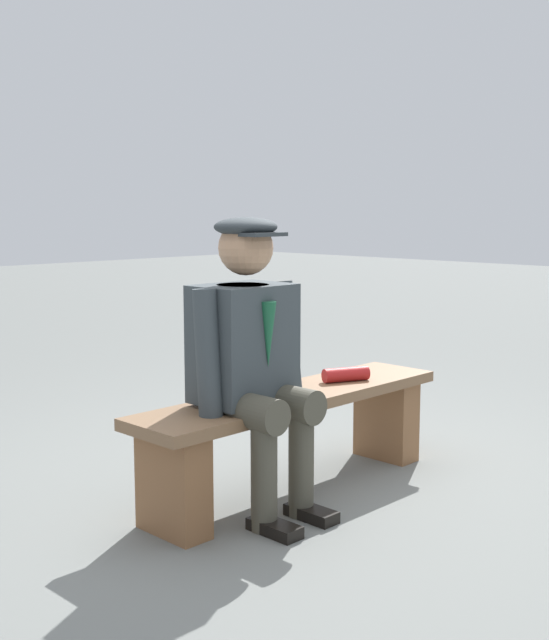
# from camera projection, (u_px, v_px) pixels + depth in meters

# --- Properties ---
(ground_plane) EXTENTS (30.00, 30.00, 0.00)m
(ground_plane) POSITION_uv_depth(u_px,v_px,m) (294.00, 490.00, 3.84)
(ground_plane) COLOR slate
(bench) EXTENTS (1.72, 0.38, 0.47)m
(bench) POSITION_uv_depth(u_px,v_px,m) (294.00, 424.00, 3.80)
(bench) COLOR brown
(bench) RESTS_ON ground
(seated_man) EXTENTS (0.59, 0.57, 1.28)m
(seated_man) POSITION_uv_depth(u_px,v_px,m) (252.00, 350.00, 3.48)
(seated_man) COLOR #384145
(seated_man) RESTS_ON ground
(rolled_magazine) EXTENTS (0.24, 0.16, 0.07)m
(rolled_magazine) POSITION_uv_depth(u_px,v_px,m) (346.00, 374.00, 4.00)
(rolled_magazine) COLOR #B21E1E
(rolled_magazine) RESTS_ON bench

